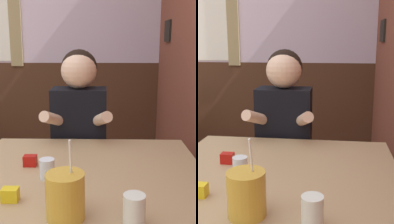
# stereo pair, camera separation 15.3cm
# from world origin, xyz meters

# --- Properties ---
(brick_wall_right) EXTENTS (0.08, 4.25, 2.70)m
(brick_wall_right) POSITION_xyz_m (1.52, 1.12, 1.35)
(brick_wall_right) COLOR brown
(brick_wall_right) RESTS_ON ground_plane
(back_wall) EXTENTS (5.98, 0.09, 2.70)m
(back_wall) POSITION_xyz_m (-0.01, 2.28, 1.36)
(back_wall) COLOR silver
(back_wall) RESTS_ON ground_plane
(main_table) EXTENTS (1.07, 0.95, 0.75)m
(main_table) POSITION_xyz_m (0.86, 0.30, 0.69)
(main_table) COLOR tan
(main_table) RESTS_ON ground_plane
(person_seated) EXTENTS (0.42, 0.42, 1.27)m
(person_seated) POSITION_xyz_m (0.78, 0.90, 0.69)
(person_seated) COLOR black
(person_seated) RESTS_ON ground_plane
(cocktail_pitcher) EXTENTS (0.13, 0.13, 0.27)m
(cocktail_pitcher) POSITION_xyz_m (0.81, -0.07, 0.83)
(cocktail_pitcher) COLOR gold
(cocktail_pitcher) RESTS_ON main_table
(glass_near_pitcher) EXTENTS (0.06, 0.06, 0.09)m
(glass_near_pitcher) POSITION_xyz_m (0.70, 0.23, 0.79)
(glass_near_pitcher) COLOR silver
(glass_near_pitcher) RESTS_ON main_table
(glass_center) EXTENTS (0.07, 0.07, 0.10)m
(glass_center) POSITION_xyz_m (1.03, -0.11, 0.80)
(glass_center) COLOR silver
(glass_center) RESTS_ON main_table
(condiment_ketchup) EXTENTS (0.06, 0.04, 0.05)m
(condiment_ketchup) POSITION_xyz_m (0.59, 0.36, 0.77)
(condiment_ketchup) COLOR #B7140F
(condiment_ketchup) RESTS_ON main_table
(condiment_mustard) EXTENTS (0.06, 0.04, 0.05)m
(condiment_mustard) POSITION_xyz_m (0.60, 0.03, 0.77)
(condiment_mustard) COLOR yellow
(condiment_mustard) RESTS_ON main_table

